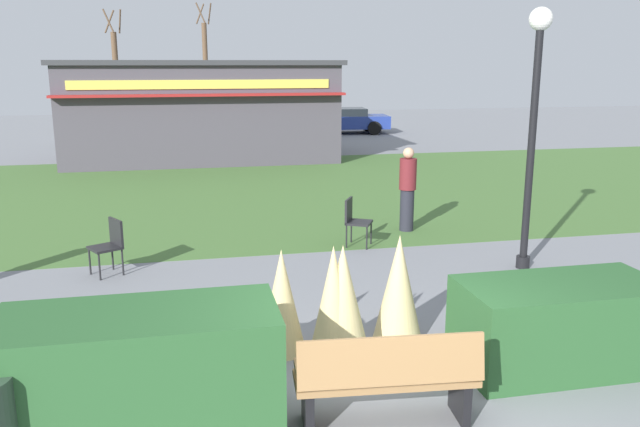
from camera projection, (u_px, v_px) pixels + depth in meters
name	position (u px, v px, depth m)	size (l,w,h in m)	color
ground_plane	(400.00, 419.00, 6.18)	(80.00, 80.00, 0.00)	slate
lawn_patch	(257.00, 190.00, 17.24)	(36.00, 12.00, 0.01)	#446B33
park_bench	(387.00, 379.00, 5.95)	(1.74, 0.67, 0.95)	#9E7547
hedge_left	(141.00, 373.00, 5.86)	(2.50, 1.10, 1.15)	#28562B
hedge_right	(560.00, 325.00, 7.16)	(2.23, 1.10, 0.97)	#28562B
ornamental_grass_behind_left	(333.00, 305.00, 7.21)	(0.58, 0.58, 1.37)	#D1BC7F
ornamental_grass_behind_right	(282.00, 301.00, 7.49)	(0.56, 0.56, 1.25)	#D1BC7F
ornamental_grass_behind_center	(343.00, 304.00, 7.24)	(0.67, 0.67, 1.37)	#D1BC7F
ornamental_grass_behind_far	(399.00, 288.00, 7.81)	(0.61, 0.61, 1.33)	#D1BC7F
lamppost_mid	(534.00, 109.00, 10.14)	(0.36, 0.36, 4.15)	black
food_kiosk	(201.00, 110.00, 22.75)	(9.32, 5.29, 3.40)	#47424C
cafe_chair_west	(110.00, 242.00, 10.31)	(0.60, 0.60, 0.89)	black
cafe_chair_east	(354.00, 218.00, 11.90)	(0.60, 0.60, 0.89)	black
person_strolling	(407.00, 189.00, 12.92)	(0.34, 0.34, 1.69)	#23232D
parked_car_west_slot	(122.00, 124.00, 29.02)	(4.23, 2.12, 1.20)	#B7BABF
parked_car_center_slot	(243.00, 122.00, 30.13)	(4.26, 2.16, 1.20)	silver
parked_car_east_slot	(343.00, 120.00, 31.12)	(4.35, 2.34, 1.20)	navy
tree_left_bg	(206.00, 70.00, 36.37)	(0.91, 0.96, 6.54)	brown
tree_right_bg	(117.00, 78.00, 32.00)	(0.91, 0.96, 5.85)	brown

